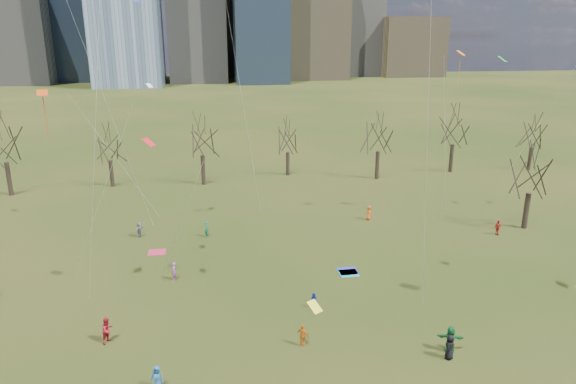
{
  "coord_description": "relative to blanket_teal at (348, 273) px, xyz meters",
  "views": [
    {
      "loc": [
        -6.43,
        -27.6,
        19.22
      ],
      "look_at": [
        0.0,
        12.0,
        7.0
      ],
      "focal_mm": 32.0,
      "sensor_mm": 36.0,
      "label": 1
    }
  ],
  "objects": [
    {
      "name": "ground",
      "position": [
        -4.94,
        -10.54,
        -0.01
      ],
      "size": [
        500.0,
        500.0,
        0.0
      ],
      "primitive_type": "plane",
      "color": "black",
      "rests_on": "ground"
    },
    {
      "name": "bare_tree_row",
      "position": [
        -5.03,
        26.69,
        6.1
      ],
      "size": [
        113.04,
        29.8,
        9.5
      ],
      "color": "black",
      "rests_on": "ground"
    },
    {
      "name": "blanket_teal",
      "position": [
        0.0,
        0.0,
        0.0
      ],
      "size": [
        1.6,
        1.5,
        0.03
      ],
      "primitive_type": "cube",
      "color": "teal",
      "rests_on": "ground"
    },
    {
      "name": "blanket_navy",
      "position": [
        0.08,
        0.39,
        0.0
      ],
      "size": [
        1.6,
        1.5,
        0.03
      ],
      "primitive_type": "cube",
      "color": "#2839BD",
      "rests_on": "ground"
    },
    {
      "name": "blanket_crimson",
      "position": [
        -16.35,
        7.11,
        0.0
      ],
      "size": [
        1.6,
        1.5,
        0.03
      ],
      "primitive_type": "cube",
      "color": "#B82443",
      "rests_on": "ground"
    },
    {
      "name": "person_0",
      "position": [
        -14.73,
        -12.65,
        0.74
      ],
      "size": [
        0.79,
        0.57,
        1.5
      ],
      "primitive_type": "imported",
      "rotation": [
        0.0,
        0.0,
        6.16
      ],
      "color": "#225B94",
      "rests_on": "ground"
    },
    {
      "name": "person_2",
      "position": [
        -18.28,
        -7.33,
        0.88
      ],
      "size": [
        1.06,
        1.1,
        1.79
      ],
      "primitive_type": "imported",
      "rotation": [
        0.0,
        0.0,
        0.94
      ],
      "color": "#A41723",
      "rests_on": "ground"
    },
    {
      "name": "person_4",
      "position": [
        -5.8,
        -9.8,
        0.75
      ],
      "size": [
        0.91,
        0.89,
        1.54
      ],
      "primitive_type": "imported",
      "rotation": [
        0.0,
        0.0,
        2.39
      ],
      "color": "orange",
      "rests_on": "ground"
    },
    {
      "name": "person_5",
      "position": [
        3.3,
        -11.87,
        0.87
      ],
      "size": [
        1.72,
        1.05,
        1.77
      ],
      "primitive_type": "imported",
      "rotation": [
        0.0,
        0.0,
        2.8
      ],
      "color": "#17692E",
      "rests_on": "ground"
    },
    {
      "name": "person_6",
      "position": [
        2.92,
        -12.59,
        0.8
      ],
      "size": [
        0.92,
        0.94,
        1.64
      ],
      "primitive_type": "imported",
      "rotation": [
        0.0,
        0.0,
        3.97
      ],
      "color": "black",
      "rests_on": "ground"
    },
    {
      "name": "person_7",
      "position": [
        -14.49,
        1.11,
        0.77
      ],
      "size": [
        0.38,
        0.58,
        1.56
      ],
      "primitive_type": "imported",
      "rotation": [
        0.0,
        0.0,
        4.7
      ],
      "color": "#A251A3",
      "rests_on": "ground"
    },
    {
      "name": "person_8",
      "position": [
        -4.11,
        -5.23,
        0.6
      ],
      "size": [
        0.76,
        0.75,
        1.23
      ],
      "primitive_type": "imported",
      "rotation": [
        0.0,
        0.0,
        5.54
      ],
      "color": "#232F9B",
      "rests_on": "ground"
    },
    {
      "name": "person_10",
      "position": [
        17.19,
        6.1,
        0.76
      ],
      "size": [
        0.97,
        0.59,
        1.54
      ],
      "primitive_type": "imported",
      "rotation": [
        0.0,
        0.0,
        0.26
      ],
      "color": "#B11C19",
      "rests_on": "ground"
    },
    {
      "name": "person_11",
      "position": [
        -18.35,
        11.37,
        0.77
      ],
      "size": [
        1.07,
        1.52,
        1.58
      ],
      "primitive_type": "imported",
      "rotation": [
        0.0,
        0.0,
        1.11
      ],
      "color": "slate",
      "rests_on": "ground"
    },
    {
      "name": "person_12",
      "position": [
        5.78,
        12.52,
        0.78
      ],
      "size": [
        0.58,
        0.83,
        1.59
      ],
      "primitive_type": "imported",
      "rotation": [
        0.0,
        0.0,
        1.47
      ],
      "color": "#E85B19",
      "rests_on": "ground"
    },
    {
      "name": "person_13",
      "position": [
        -11.73,
        10.28,
        0.78
      ],
      "size": [
        0.53,
        0.66,
        1.6
      ],
      "primitive_type": "imported",
      "rotation": [
        0.0,
        0.0,
        1.85
      ],
      "color": "#1A7550",
      "rests_on": "ground"
    },
    {
      "name": "kites_airborne",
      "position": [
        -1.86,
        -0.54,
        13.19
      ],
      "size": [
        65.68,
        41.14,
        31.45
      ],
      "color": "#E74313",
      "rests_on": "ground"
    }
  ]
}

